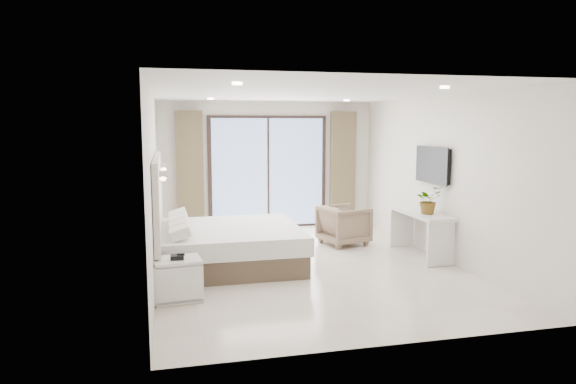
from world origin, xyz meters
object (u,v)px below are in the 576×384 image
(bed, at_px, (228,246))
(nightstand, at_px, (178,279))
(console_desk, at_px, (420,224))
(armchair, at_px, (344,223))

(bed, relative_size, nightstand, 3.52)
(nightstand, relative_size, console_desk, 0.41)
(bed, xyz_separation_m, nightstand, (-0.81, -1.44, -0.05))
(console_desk, xyz_separation_m, armchair, (-0.97, 1.10, -0.16))
(console_desk, bearing_deg, armchair, 131.29)
(bed, height_order, armchair, armchair)
(nightstand, distance_m, armchair, 3.92)
(armchair, bearing_deg, console_desk, -153.16)
(bed, relative_size, armchair, 2.77)
(bed, bearing_deg, armchair, 23.03)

